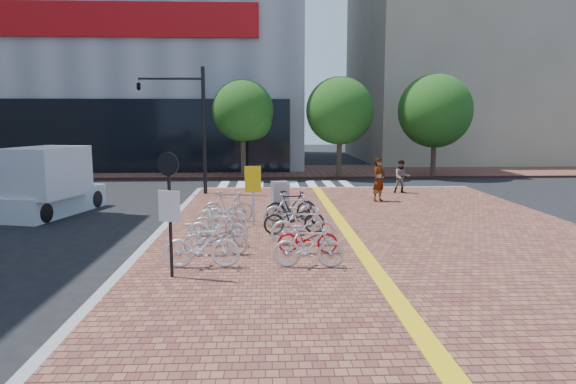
{
  "coord_description": "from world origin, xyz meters",
  "views": [
    {
      "loc": [
        -0.57,
        -14.5,
        3.7
      ],
      "look_at": [
        0.14,
        2.3,
        1.3
      ],
      "focal_mm": 32.0,
      "sensor_mm": 36.0,
      "label": 1
    }
  ],
  "objects_px": {
    "bike_5": "(228,206)",
    "yellow_sign": "(253,184)",
    "bike_0": "(202,245)",
    "pedestrian_b": "(402,177)",
    "bike_7": "(308,238)",
    "traffic_light_pole": "(174,107)",
    "bike_9": "(294,218)",
    "bike_6": "(309,246)",
    "bike_2": "(218,228)",
    "bike_8": "(303,226)",
    "utility_box": "(280,199)",
    "bike_10": "(292,210)",
    "notice_sign": "(169,199)",
    "bike_3": "(219,221)",
    "bike_1": "(216,238)",
    "bike_11": "(291,206)",
    "pedestrian_a": "(379,180)",
    "bike_4": "(222,214)",
    "box_truck": "(49,182)"
  },
  "relations": [
    {
      "from": "bike_3",
      "to": "bike_9",
      "type": "bearing_deg",
      "value": -85.6
    },
    {
      "from": "bike_1",
      "to": "yellow_sign",
      "type": "relative_size",
      "value": 0.85
    },
    {
      "from": "utility_box",
      "to": "bike_0",
      "type": "bearing_deg",
      "value": -107.44
    },
    {
      "from": "bike_8",
      "to": "utility_box",
      "type": "xyz_separation_m",
      "value": [
        -0.54,
        4.41,
        0.09
      ]
    },
    {
      "from": "bike_7",
      "to": "bike_11",
      "type": "distance_m",
      "value": 4.31
    },
    {
      "from": "bike_3",
      "to": "bike_6",
      "type": "xyz_separation_m",
      "value": [
        2.47,
        -3.42,
        0.05
      ]
    },
    {
      "from": "bike_9",
      "to": "yellow_sign",
      "type": "relative_size",
      "value": 0.96
    },
    {
      "from": "bike_4",
      "to": "bike_9",
      "type": "relative_size",
      "value": 0.87
    },
    {
      "from": "notice_sign",
      "to": "bike_5",
      "type": "bearing_deg",
      "value": 82.8
    },
    {
      "from": "bike_3",
      "to": "bike_5",
      "type": "xyz_separation_m",
      "value": [
        0.12,
        2.32,
        0.06
      ]
    },
    {
      "from": "pedestrian_b",
      "to": "box_truck",
      "type": "height_order",
      "value": "box_truck"
    },
    {
      "from": "bike_2",
      "to": "utility_box",
      "type": "distance_m",
      "value": 4.79
    },
    {
      "from": "bike_3",
      "to": "pedestrian_a",
      "type": "bearing_deg",
      "value": -45.89
    },
    {
      "from": "bike_2",
      "to": "bike_7",
      "type": "bearing_deg",
      "value": -99.35
    },
    {
      "from": "bike_7",
      "to": "bike_2",
      "type": "bearing_deg",
      "value": 74.36
    },
    {
      "from": "bike_0",
      "to": "bike_9",
      "type": "xyz_separation_m",
      "value": [
        2.41,
        3.56,
        -0.04
      ]
    },
    {
      "from": "notice_sign",
      "to": "traffic_light_pole",
      "type": "height_order",
      "value": "traffic_light_pole"
    },
    {
      "from": "bike_7",
      "to": "traffic_light_pole",
      "type": "distance_m",
      "value": 12.97
    },
    {
      "from": "bike_5",
      "to": "yellow_sign",
      "type": "height_order",
      "value": "yellow_sign"
    },
    {
      "from": "bike_2",
      "to": "yellow_sign",
      "type": "xyz_separation_m",
      "value": [
        0.94,
        2.84,
        0.86
      ]
    },
    {
      "from": "yellow_sign",
      "to": "bike_9",
      "type": "bearing_deg",
      "value": -46.92
    },
    {
      "from": "bike_8",
      "to": "bike_10",
      "type": "relative_size",
      "value": 0.99
    },
    {
      "from": "bike_10",
      "to": "utility_box",
      "type": "xyz_separation_m",
      "value": [
        -0.33,
        1.91,
        0.09
      ]
    },
    {
      "from": "bike_6",
      "to": "utility_box",
      "type": "relative_size",
      "value": 1.34
    },
    {
      "from": "bike_8",
      "to": "utility_box",
      "type": "relative_size",
      "value": 1.43
    },
    {
      "from": "bike_8",
      "to": "bike_11",
      "type": "relative_size",
      "value": 1.02
    },
    {
      "from": "bike_1",
      "to": "box_truck",
      "type": "distance_m",
      "value": 9.96
    },
    {
      "from": "bike_9",
      "to": "pedestrian_b",
      "type": "relative_size",
      "value": 1.22
    },
    {
      "from": "notice_sign",
      "to": "bike_10",
      "type": "bearing_deg",
      "value": 61.0
    },
    {
      "from": "bike_1",
      "to": "pedestrian_b",
      "type": "bearing_deg",
      "value": -37.45
    },
    {
      "from": "bike_1",
      "to": "bike_3",
      "type": "bearing_deg",
      "value": 0.95
    },
    {
      "from": "bike_0",
      "to": "bike_5",
      "type": "bearing_deg",
      "value": -1.24
    },
    {
      "from": "bike_5",
      "to": "bike_7",
      "type": "xyz_separation_m",
      "value": [
        2.43,
        -4.4,
        -0.11
      ]
    },
    {
      "from": "bike_6",
      "to": "notice_sign",
      "type": "xyz_separation_m",
      "value": [
        -3.16,
        -0.66,
        1.27
      ]
    },
    {
      "from": "bike_8",
      "to": "bike_1",
      "type": "bearing_deg",
      "value": 115.18
    },
    {
      "from": "bike_1",
      "to": "bike_5",
      "type": "xyz_separation_m",
      "value": [
        -0.0,
        4.5,
        0.09
      ]
    },
    {
      "from": "bike_5",
      "to": "bike_6",
      "type": "xyz_separation_m",
      "value": [
        2.35,
        -5.74,
        -0.01
      ]
    },
    {
      "from": "bike_3",
      "to": "pedestrian_b",
      "type": "relative_size",
      "value": 0.99
    },
    {
      "from": "bike_0",
      "to": "bike_2",
      "type": "xyz_separation_m",
      "value": [
        0.18,
        2.11,
        -0.02
      ]
    },
    {
      "from": "bike_3",
      "to": "pedestrian_a",
      "type": "xyz_separation_m",
      "value": [
        6.32,
        6.47,
        0.47
      ]
    },
    {
      "from": "bike_6",
      "to": "bike_11",
      "type": "height_order",
      "value": "bike_11"
    },
    {
      "from": "bike_0",
      "to": "pedestrian_b",
      "type": "relative_size",
      "value": 1.15
    },
    {
      "from": "bike_4",
      "to": "bike_7",
      "type": "height_order",
      "value": "bike_4"
    },
    {
      "from": "bike_0",
      "to": "bike_9",
      "type": "distance_m",
      "value": 4.3
    },
    {
      "from": "bike_2",
      "to": "bike_9",
      "type": "bearing_deg",
      "value": -46.96
    },
    {
      "from": "bike_9",
      "to": "bike_11",
      "type": "distance_m",
      "value": 1.99
    },
    {
      "from": "bike_10",
      "to": "pedestrian_b",
      "type": "distance_m",
      "value": 9.52
    },
    {
      "from": "bike_9",
      "to": "bike_11",
      "type": "bearing_deg",
      "value": -6.62
    },
    {
      "from": "bike_10",
      "to": "bike_11",
      "type": "distance_m",
      "value": 0.94
    },
    {
      "from": "bike_2",
      "to": "pedestrian_a",
      "type": "relative_size",
      "value": 0.93
    }
  ]
}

